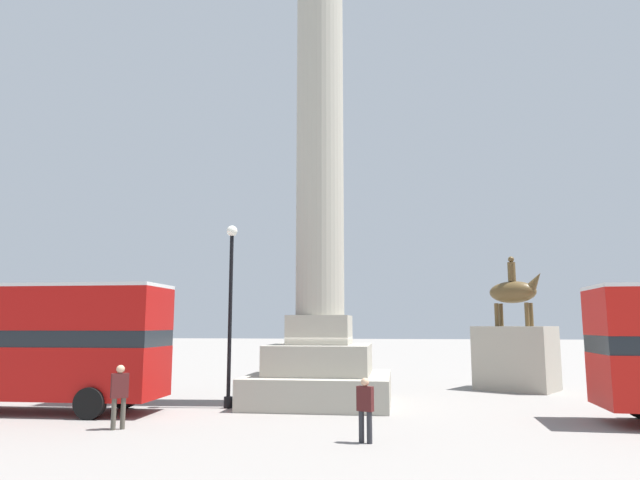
{
  "coord_description": "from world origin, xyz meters",
  "views": [
    {
      "loc": [
        2.96,
        -22.05,
        2.97
      ],
      "look_at": [
        0.0,
        0.0,
        6.28
      ],
      "focal_mm": 32.0,
      "sensor_mm": 36.0,
      "label": 1
    }
  ],
  "objects_px": {
    "bus_a": "(3,341)",
    "equestrian_statue": "(516,350)",
    "pedestrian_near_lamp": "(365,407)",
    "monument_column": "(320,198)",
    "street_lamp": "(230,307)",
    "pedestrian_by_plinth": "(119,392)"
  },
  "relations": [
    {
      "from": "pedestrian_near_lamp",
      "to": "monument_column",
      "type": "bearing_deg",
      "value": -48.9
    },
    {
      "from": "street_lamp",
      "to": "pedestrian_by_plinth",
      "type": "xyz_separation_m",
      "value": [
        -1.89,
        -4.54,
        -2.57
      ]
    },
    {
      "from": "monument_column",
      "to": "street_lamp",
      "type": "bearing_deg",
      "value": -153.67
    },
    {
      "from": "bus_a",
      "to": "street_lamp",
      "type": "xyz_separation_m",
      "value": [
        7.64,
        1.86,
        1.21
      ]
    },
    {
      "from": "equestrian_statue",
      "to": "street_lamp",
      "type": "distance_m",
      "value": 13.73
    },
    {
      "from": "monument_column",
      "to": "pedestrian_by_plinth",
      "type": "distance_m",
      "value": 10.5
    },
    {
      "from": "pedestrian_by_plinth",
      "to": "street_lamp",
      "type": "bearing_deg",
      "value": 29.67
    },
    {
      "from": "monument_column",
      "to": "street_lamp",
      "type": "xyz_separation_m",
      "value": [
        -3.13,
        -1.55,
        -4.35
      ]
    },
    {
      "from": "monument_column",
      "to": "bus_a",
      "type": "height_order",
      "value": "monument_column"
    },
    {
      "from": "pedestrian_near_lamp",
      "to": "bus_a",
      "type": "bearing_deg",
      "value": 8.7
    },
    {
      "from": "equestrian_statue",
      "to": "pedestrian_by_plinth",
      "type": "relative_size",
      "value": 3.41
    },
    {
      "from": "bus_a",
      "to": "pedestrian_by_plinth",
      "type": "distance_m",
      "value": 6.49
    },
    {
      "from": "bus_a",
      "to": "pedestrian_near_lamp",
      "type": "height_order",
      "value": "bus_a"
    },
    {
      "from": "bus_a",
      "to": "equestrian_statue",
      "type": "bearing_deg",
      "value": 24.55
    },
    {
      "from": "pedestrian_near_lamp",
      "to": "pedestrian_by_plinth",
      "type": "bearing_deg",
      "value": 16.89
    },
    {
      "from": "bus_a",
      "to": "pedestrian_by_plinth",
      "type": "height_order",
      "value": "bus_a"
    },
    {
      "from": "bus_a",
      "to": "street_lamp",
      "type": "relative_size",
      "value": 1.72
    },
    {
      "from": "bus_a",
      "to": "pedestrian_by_plinth",
      "type": "xyz_separation_m",
      "value": [
        5.75,
        -2.68,
        -1.37
      ]
    },
    {
      "from": "equestrian_statue",
      "to": "pedestrian_near_lamp",
      "type": "xyz_separation_m",
      "value": [
        -6.27,
        -12.75,
        -0.9
      ]
    },
    {
      "from": "pedestrian_by_plinth",
      "to": "monument_column",
      "type": "bearing_deg",
      "value": 12.76
    },
    {
      "from": "pedestrian_by_plinth",
      "to": "equestrian_statue",
      "type": "bearing_deg",
      "value": 3.65
    },
    {
      "from": "street_lamp",
      "to": "pedestrian_by_plinth",
      "type": "bearing_deg",
      "value": -112.61
    }
  ]
}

